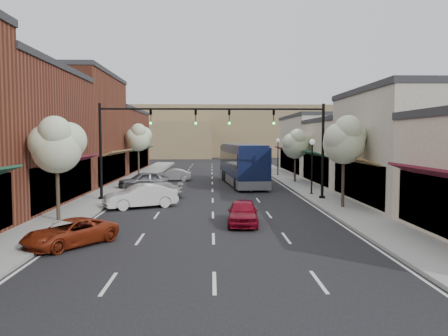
{
  "coord_description": "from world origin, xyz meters",
  "views": [
    {
      "loc": [
        -0.09,
        -23.4,
        4.56
      ],
      "look_at": [
        0.89,
        10.33,
        2.2
      ],
      "focal_mm": 35.0,
      "sensor_mm": 36.0,
      "label": 1
    }
  ],
  "objects": [
    {
      "name": "red_hatchback",
      "position": [
        1.56,
        -0.84,
        0.66
      ],
      "size": [
        1.83,
        3.97,
        1.32
      ],
      "primitive_type": "imported",
      "rotation": [
        0.0,
        0.0,
        -0.07
      ],
      "color": "maroon",
      "rests_on": "ground"
    },
    {
      "name": "tree_left_near",
      "position": [
        -8.25,
        -0.06,
        4.22
      ],
      "size": [
        2.85,
        2.65,
        5.69
      ],
      "color": "#47382B",
      "rests_on": "ground"
    },
    {
      "name": "curb_right",
      "position": [
        7.0,
        18.5,
        0.07
      ],
      "size": [
        0.25,
        73.0,
        0.17
      ],
      "primitive_type": "cube",
      "color": "gray",
      "rests_on": "ground"
    },
    {
      "name": "parked_car_b",
      "position": [
        -4.68,
        4.81,
        0.77
      ],
      "size": [
        4.9,
        3.46,
        1.53
      ],
      "primitive_type": "imported",
      "rotation": [
        0.0,
        0.0,
        -1.13
      ],
      "color": "silver",
      "rests_on": "ground"
    },
    {
      "name": "parked_car_d",
      "position": [
        -6.16,
        15.58,
        0.76
      ],
      "size": [
        4.81,
        3.53,
        1.52
      ],
      "primitive_type": "imported",
      "rotation": [
        0.0,
        0.0,
        -1.13
      ],
      "color": "#53545A",
      "rests_on": "ground"
    },
    {
      "name": "curb_left",
      "position": [
        -7.0,
        18.5,
        0.07
      ],
      "size": [
        0.25,
        73.0,
        0.17
      ],
      "primitive_type": "cube",
      "color": "gray",
      "rests_on": "ground"
    },
    {
      "name": "hill_near",
      "position": [
        -25.0,
        78.0,
        4.0
      ],
      "size": [
        50.0,
        20.0,
        8.0
      ],
      "primitive_type": "cube",
      "color": "#7A6647",
      "rests_on": "ground"
    },
    {
      "name": "sidewalk_right",
      "position": [
        8.4,
        18.5,
        0.07
      ],
      "size": [
        2.8,
        73.0,
        0.15
      ],
      "primitive_type": "cube",
      "color": "gray",
      "rests_on": "ground"
    },
    {
      "name": "tree_left_far",
      "position": [
        -8.25,
        25.94,
        4.6
      ],
      "size": [
        2.85,
        2.65,
        6.13
      ],
      "color": "#47382B",
      "rests_on": "ground"
    },
    {
      "name": "bldg_right_midfar",
      "position": [
        13.7,
        18.0,
        3.17
      ],
      "size": [
        9.14,
        12.1,
        6.4
      ],
      "color": "beige",
      "rests_on": "ground"
    },
    {
      "name": "tree_right_far",
      "position": [
        8.35,
        19.94,
        3.99
      ],
      "size": [
        2.85,
        2.65,
        5.43
      ],
      "color": "#47382B",
      "rests_on": "ground"
    },
    {
      "name": "parked_car_c",
      "position": [
        -4.31,
        9.31,
        0.6
      ],
      "size": [
        4.32,
        2.14,
        1.21
      ],
      "primitive_type": "imported",
      "rotation": [
        0.0,
        0.0,
        -1.46
      ],
      "color": "#97979C",
      "rests_on": "ground"
    },
    {
      "name": "hill_far",
      "position": [
        0.0,
        90.0,
        6.0
      ],
      "size": [
        120.0,
        30.0,
        12.0
      ],
      "primitive_type": "cube",
      "color": "#7A6647",
      "rests_on": "ground"
    },
    {
      "name": "bldg_left_midfar",
      "position": [
        -14.24,
        20.0,
        5.4
      ],
      "size": [
        10.14,
        14.1,
        10.9
      ],
      "color": "brown",
      "rests_on": "ground"
    },
    {
      "name": "tree_right_near",
      "position": [
        8.35,
        3.94,
        4.45
      ],
      "size": [
        2.85,
        2.65,
        5.95
      ],
      "color": "#47382B",
      "rests_on": "ground"
    },
    {
      "name": "bldg_left_far",
      "position": [
        -14.22,
        36.0,
        4.16
      ],
      "size": [
        10.14,
        18.1,
        8.4
      ],
      "color": "brown",
      "rests_on": "ground"
    },
    {
      "name": "parked_car_e",
      "position": [
        -4.2,
        22.33,
        0.64
      ],
      "size": [
        4.01,
        1.73,
        1.29
      ],
      "primitive_type": "imported",
      "rotation": [
        0.0,
        0.0,
        -1.48
      ],
      "color": "#949499",
      "rests_on": "ground"
    },
    {
      "name": "bldg_right_far",
      "position": [
        13.71,
        32.0,
        3.66
      ],
      "size": [
        9.14,
        16.1,
        7.4
      ],
      "color": "beige",
      "rests_on": "ground"
    },
    {
      "name": "lamp_post_near",
      "position": [
        7.8,
        10.5,
        3.01
      ],
      "size": [
        0.44,
        0.44,
        4.44
      ],
      "color": "black",
      "rests_on": "ground"
    },
    {
      "name": "signal_mast_right",
      "position": [
        5.62,
        8.0,
        4.62
      ],
      "size": [
        8.22,
        0.46,
        7.0
      ],
      "color": "black",
      "rests_on": "ground"
    },
    {
      "name": "coach_bus",
      "position": [
        2.88,
        18.46,
        2.03
      ],
      "size": [
        3.99,
        13.0,
        3.91
      ],
      "rotation": [
        0.0,
        0.0,
        0.09
      ],
      "color": "#0D1436",
      "rests_on": "ground"
    },
    {
      "name": "signal_mast_left",
      "position": [
        -5.62,
        8.0,
        4.62
      ],
      "size": [
        8.22,
        0.46,
        7.0
      ],
      "color": "black",
      "rests_on": "ground"
    },
    {
      "name": "parked_car_a",
      "position": [
        -6.04,
        -5.12,
        0.56
      ],
      "size": [
        3.93,
        4.36,
        1.13
      ],
      "primitive_type": "imported",
      "rotation": [
        0.0,
        0.0,
        -0.65
      ],
      "color": "maroon",
      "rests_on": "ground"
    },
    {
      "name": "lamp_post_far",
      "position": [
        7.8,
        28.0,
        3.01
      ],
      "size": [
        0.44,
        0.44,
        4.44
      ],
      "color": "black",
      "rests_on": "ground"
    },
    {
      "name": "sidewalk_left",
      "position": [
        -8.4,
        18.5,
        0.07
      ],
      "size": [
        2.8,
        73.0,
        0.15
      ],
      "primitive_type": "cube",
      "color": "gray",
      "rests_on": "ground"
    },
    {
      "name": "bldg_right_midnear",
      "position": [
        13.72,
        6.0,
        3.91
      ],
      "size": [
        9.14,
        12.1,
        7.9
      ],
      "color": "beige",
      "rests_on": "ground"
    },
    {
      "name": "ground",
      "position": [
        0.0,
        0.0,
        0.0
      ],
      "size": [
        160.0,
        160.0,
        0.0
      ],
      "primitive_type": "plane",
      "color": "black",
      "rests_on": "ground"
    }
  ]
}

